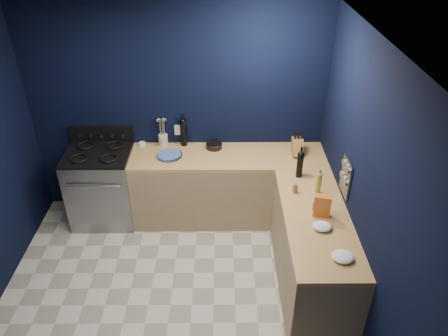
{
  "coord_description": "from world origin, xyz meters",
  "views": [
    {
      "loc": [
        0.53,
        -2.94,
        3.51
      ],
      "look_at": [
        0.55,
        1.0,
        1.0
      ],
      "focal_mm": 34.73,
      "sensor_mm": 36.0,
      "label": 1
    }
  ],
  "objects_px": {
    "crouton_bag": "(322,206)",
    "utensil_crock": "(163,140)",
    "gas_range": "(103,187)",
    "knife_block": "(297,146)",
    "plate_stack": "(169,155)"
  },
  "relations": [
    {
      "from": "utensil_crock",
      "to": "gas_range",
      "type": "bearing_deg",
      "value": -160.06
    },
    {
      "from": "gas_range",
      "to": "knife_block",
      "type": "bearing_deg",
      "value": 0.91
    },
    {
      "from": "gas_range",
      "to": "crouton_bag",
      "type": "relative_size",
      "value": 3.98
    },
    {
      "from": "crouton_bag",
      "to": "utensil_crock",
      "type": "bearing_deg",
      "value": 153.02
    },
    {
      "from": "plate_stack",
      "to": "crouton_bag",
      "type": "bearing_deg",
      "value": -35.38
    },
    {
      "from": "plate_stack",
      "to": "gas_range",
      "type": "bearing_deg",
      "value": 179.41
    },
    {
      "from": "gas_range",
      "to": "utensil_crock",
      "type": "xyz_separation_m",
      "value": [
        0.74,
        0.27,
        0.51
      ]
    },
    {
      "from": "plate_stack",
      "to": "utensil_crock",
      "type": "bearing_deg",
      "value": 109.27
    },
    {
      "from": "utensil_crock",
      "to": "crouton_bag",
      "type": "relative_size",
      "value": 0.61
    },
    {
      "from": "utensil_crock",
      "to": "knife_block",
      "type": "height_order",
      "value": "knife_block"
    },
    {
      "from": "gas_range",
      "to": "utensil_crock",
      "type": "height_order",
      "value": "utensil_crock"
    },
    {
      "from": "knife_block",
      "to": "crouton_bag",
      "type": "relative_size",
      "value": 0.9
    },
    {
      "from": "gas_range",
      "to": "crouton_bag",
      "type": "distance_m",
      "value": 2.71
    },
    {
      "from": "crouton_bag",
      "to": "gas_range",
      "type": "bearing_deg",
      "value": 167.99
    },
    {
      "from": "utensil_crock",
      "to": "knife_block",
      "type": "relative_size",
      "value": 0.68
    }
  ]
}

